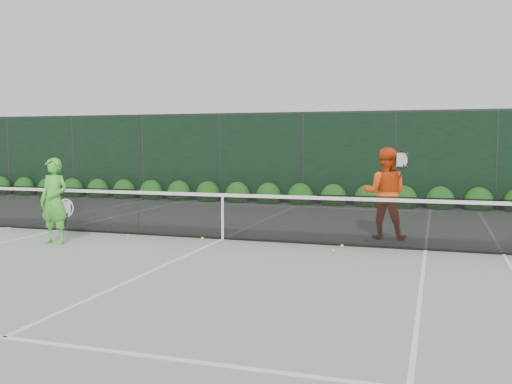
% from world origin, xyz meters
% --- Properties ---
extents(ground, '(80.00, 80.00, 0.00)m').
position_xyz_m(ground, '(0.00, 0.00, 0.00)').
color(ground, gray).
rests_on(ground, ground).
extents(tennis_net, '(12.90, 0.10, 1.07)m').
position_xyz_m(tennis_net, '(-0.02, 0.00, 0.53)').
color(tennis_net, black).
rests_on(tennis_net, ground).
extents(player_woman, '(0.67, 0.46, 1.74)m').
position_xyz_m(player_woman, '(-3.07, -1.48, 0.87)').
color(player_woman, '#52CE3C').
rests_on(player_woman, ground).
extents(player_man, '(0.97, 0.74, 1.94)m').
position_xyz_m(player_man, '(3.24, 1.16, 0.97)').
color(player_man, '#F05114').
rests_on(player_man, ground).
extents(court_lines, '(11.03, 23.83, 0.01)m').
position_xyz_m(court_lines, '(0.00, 0.00, 0.01)').
color(court_lines, white).
rests_on(court_lines, ground).
extents(windscreen_fence, '(32.00, 21.07, 3.06)m').
position_xyz_m(windscreen_fence, '(0.00, -2.71, 1.51)').
color(windscreen_fence, black).
rests_on(windscreen_fence, ground).
extents(hedge_row, '(31.66, 0.65, 0.94)m').
position_xyz_m(hedge_row, '(-0.00, 7.15, 0.23)').
color(hedge_row, '#0F330E').
rests_on(hedge_row, ground).
extents(tennis_balls, '(5.03, 1.51, 0.07)m').
position_xyz_m(tennis_balls, '(1.11, -0.17, 0.03)').
color(tennis_balls, '#B5E933').
rests_on(tennis_balls, ground).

